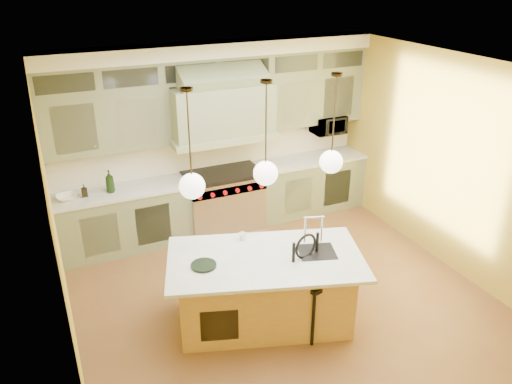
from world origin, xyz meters
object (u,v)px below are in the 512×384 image
counter_stool (313,279)px  range (223,200)px  microwave (328,125)px  kitchen_island (265,288)px

counter_stool → range: bearing=77.4°
range → microwave: 2.18m
range → microwave: (1.95, 0.11, 0.96)m
range → kitchen_island: bearing=-99.4°
kitchen_island → microwave: bearing=64.6°
counter_stool → microwave: microwave is taller
range → kitchen_island: 2.43m
kitchen_island → counter_stool: 0.60m
kitchen_island → microwave: (2.35, 2.50, 0.98)m
kitchen_island → counter_stool: kitchen_island is taller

